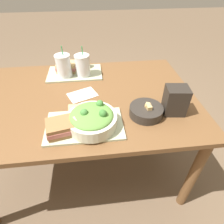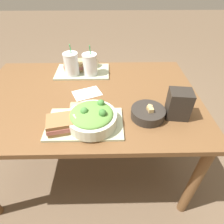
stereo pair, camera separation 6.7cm
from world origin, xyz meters
name	(u,v)px [view 1 (the left image)]	position (x,y,z in m)	size (l,w,h in m)	color
ground_plane	(91,163)	(0.00, 0.00, 0.00)	(12.00, 12.00, 0.00)	brown
dining_table	(84,107)	(0.00, 0.00, 0.62)	(1.41, 0.93, 0.71)	brown
tray_near	(85,125)	(0.01, -0.27, 0.71)	(0.39, 0.24, 0.01)	#B2BC99
tray_far	(75,73)	(-0.06, 0.30, 0.71)	(0.39, 0.24, 0.01)	#B2BC99
salad_bowl	(92,118)	(0.05, -0.28, 0.76)	(0.25, 0.25, 0.11)	beige
soup_bowl	(146,111)	(0.35, -0.22, 0.74)	(0.18, 0.18, 0.08)	#2D2823
sandwich_near	(60,127)	(-0.10, -0.32, 0.75)	(0.15, 0.14, 0.06)	olive
baguette_near	(79,110)	(-0.01, -0.19, 0.75)	(0.10, 0.07, 0.06)	tan
sandwich_far	(66,67)	(-0.12, 0.34, 0.75)	(0.15, 0.13, 0.06)	tan
baguette_far	(84,63)	(0.02, 0.38, 0.75)	(0.09, 0.09, 0.06)	tan
drink_cup_dark	(64,67)	(-0.12, 0.25, 0.79)	(0.10, 0.10, 0.22)	silver
drink_cup_red	(83,66)	(0.01, 0.25, 0.79)	(0.10, 0.10, 0.21)	silver
chip_bag	(175,100)	(0.51, -0.21, 0.79)	(0.13, 0.11, 0.16)	#28231E
napkin_folded	(83,95)	(0.00, 0.01, 0.71)	(0.20, 0.18, 0.00)	white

